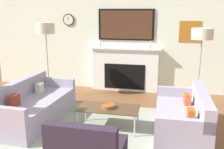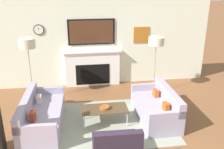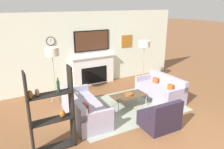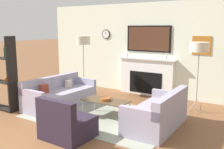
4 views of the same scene
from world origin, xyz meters
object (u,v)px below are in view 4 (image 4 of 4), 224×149
object	(u,v)px
couch_right	(158,115)
shelf_unit	(1,74)
floor_lamp_left	(83,41)
couch_left	(59,96)
coffee_table	(106,101)
decorative_bowl	(105,99)
armchair	(66,125)
floor_lamp_right	(199,48)

from	to	relation	value
couch_right	shelf_unit	xyz separation A→B (m)	(-3.71, -0.90, 0.60)
floor_lamp_left	couch_left	bearing A→B (deg)	-75.78
couch_left	floor_lamp_left	world-z (taller)	floor_lamp_left
coffee_table	decorative_bowl	size ratio (longest dim) A/B	4.26
coffee_table	armchair	bearing A→B (deg)	-87.89
decorative_bowl	floor_lamp_right	size ratio (longest dim) A/B	0.15
floor_lamp_left	shelf_unit	world-z (taller)	shelf_unit
decorative_bowl	floor_lamp_right	xyz separation A→B (m)	(1.61, 1.47, 1.10)
shelf_unit	floor_lamp_left	bearing A→B (deg)	73.91
shelf_unit	armchair	bearing A→B (deg)	-10.44
couch_right	floor_lamp_left	xyz separation A→B (m)	(-3.04, 1.44, 1.31)
couch_left	couch_right	xyz separation A→B (m)	(2.67, -0.00, 0.00)
armchair	coffee_table	world-z (taller)	armchair
couch_left	decorative_bowl	world-z (taller)	couch_left
couch_left	decorative_bowl	distance (m)	1.43
couch_right	floor_lamp_right	size ratio (longest dim) A/B	0.98
decorative_bowl	floor_lamp_right	distance (m)	2.44
floor_lamp_left	floor_lamp_right	xyz separation A→B (m)	(3.40, 0.00, -0.06)
armchair	floor_lamp_right	size ratio (longest dim) A/B	0.52
decorative_bowl	coffee_table	bearing A→B (deg)	54.79
couch_left	decorative_bowl	size ratio (longest dim) A/B	7.74
couch_right	decorative_bowl	size ratio (longest dim) A/B	6.61
couch_right	shelf_unit	distance (m)	3.87
couch_left	armchair	bearing A→B (deg)	-42.66
couch_right	floor_lamp_left	bearing A→B (deg)	154.57
couch_left	floor_lamp_right	size ratio (longest dim) A/B	1.14
couch_right	armchair	world-z (taller)	armchair
decorative_bowl	floor_lamp_right	bearing A→B (deg)	42.31
decorative_bowl	shelf_unit	xyz separation A→B (m)	(-2.47, -0.88, 0.46)
armchair	coffee_table	bearing A→B (deg)	92.11
coffee_table	shelf_unit	xyz separation A→B (m)	(-2.47, -0.88, 0.51)
couch_right	floor_lamp_left	distance (m)	3.61
couch_left	shelf_unit	size ratio (longest dim) A/B	1.06
couch_right	shelf_unit	world-z (taller)	shelf_unit
decorative_bowl	couch_left	bearing A→B (deg)	179.11
couch_right	floor_lamp_right	xyz separation A→B (m)	(0.36, 1.44, 1.25)
decorative_bowl	couch_right	bearing A→B (deg)	0.99
coffee_table	shelf_unit	size ratio (longest dim) A/B	0.58
armchair	shelf_unit	bearing A→B (deg)	169.56
couch_left	decorative_bowl	xyz separation A→B (m)	(1.42, -0.02, 0.14)
decorative_bowl	shelf_unit	world-z (taller)	shelf_unit
coffee_table	floor_lamp_left	xyz separation A→B (m)	(-1.80, 1.46, 1.23)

